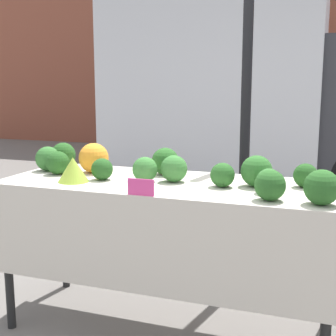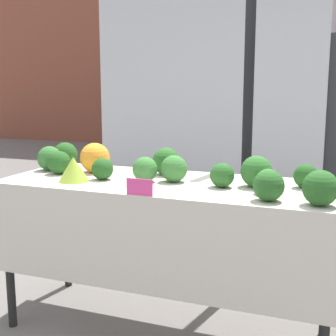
# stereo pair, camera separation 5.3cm
# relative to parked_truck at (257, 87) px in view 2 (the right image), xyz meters

# --- Properties ---
(ground_plane) EXTENTS (40.00, 40.00, 0.00)m
(ground_plane) POSITION_rel_parked_truck_xyz_m (0.28, -4.39, -1.40)
(ground_plane) COLOR slate
(tent_pole) EXTENTS (0.07, 0.07, 2.63)m
(tent_pole) POSITION_rel_parked_truck_xyz_m (0.57, -3.60, -0.08)
(tent_pole) COLOR black
(tent_pole) RESTS_ON ground_plane
(parked_truck) EXTENTS (4.16, 2.26, 2.67)m
(parked_truck) POSITION_rel_parked_truck_xyz_m (0.00, 0.00, 0.00)
(parked_truck) COLOR silver
(parked_truck) RESTS_ON ground_plane
(market_table) EXTENTS (1.89, 0.73, 0.89)m
(market_table) POSITION_rel_parked_truck_xyz_m (0.28, -4.46, -0.63)
(market_table) COLOR beige
(market_table) RESTS_ON ground_plane
(orange_cauliflower) EXTENTS (0.19, 0.19, 0.19)m
(orange_cauliflower) POSITION_rel_parked_truck_xyz_m (-0.25, -4.28, -0.41)
(orange_cauliflower) COLOR orange
(orange_cauliflower) RESTS_ON market_table
(romanesco_head) EXTENTS (0.18, 0.18, 0.14)m
(romanesco_head) POSITION_rel_parked_truck_xyz_m (-0.23, -4.57, -0.43)
(romanesco_head) COLOR #93B238
(romanesco_head) RESTS_ON market_table
(broccoli_head_0) EXTENTS (0.15, 0.15, 0.15)m
(broccoli_head_0) POSITION_rel_parked_truck_xyz_m (0.87, -4.64, -0.43)
(broccoli_head_0) COLOR #285B23
(broccoli_head_0) RESTS_ON market_table
(broccoli_head_1) EXTENTS (0.16, 0.16, 0.16)m
(broccoli_head_1) POSITION_rel_parked_truck_xyz_m (-0.54, -4.16, -0.42)
(broccoli_head_1) COLOR #23511E
(broccoli_head_1) RESTS_ON market_table
(broccoli_head_2) EXTENTS (0.15, 0.15, 0.15)m
(broccoli_head_2) POSITION_rel_parked_truck_xyz_m (0.31, -4.38, -0.43)
(broccoli_head_2) COLOR #387533
(broccoli_head_2) RESTS_ON market_table
(broccoli_head_3) EXTENTS (0.14, 0.14, 0.14)m
(broccoli_head_3) POSITION_rel_parked_truck_xyz_m (0.15, -4.43, -0.43)
(broccoli_head_3) COLOR #387533
(broccoli_head_3) RESTS_ON market_table
(broccoli_head_4) EXTENTS (0.13, 0.13, 0.13)m
(broccoli_head_4) POSITION_rel_parked_truck_xyz_m (1.02, -4.28, -0.44)
(broccoli_head_4) COLOR #23511E
(broccoli_head_4) RESTS_ON market_table
(broccoli_head_5) EXTENTS (0.13, 0.13, 0.13)m
(broccoli_head_5) POSITION_rel_parked_truck_xyz_m (0.85, -4.49, -0.44)
(broccoli_head_5) COLOR #336B2D
(broccoli_head_5) RESTS_ON market_table
(broccoli_head_6) EXTENTS (0.14, 0.14, 0.14)m
(broccoli_head_6) POSITION_rel_parked_truck_xyz_m (-0.43, -4.41, -0.43)
(broccoli_head_6) COLOR #23511E
(broccoli_head_6) RESTS_ON market_table
(broccoli_head_7) EXTENTS (0.16, 0.16, 0.16)m
(broccoli_head_7) POSITION_rel_parked_truck_xyz_m (1.11, -4.64, -0.42)
(broccoli_head_7) COLOR #285B23
(broccoli_head_7) RESTS_ON market_table
(broccoli_head_8) EXTENTS (0.16, 0.16, 0.16)m
(broccoli_head_8) POSITION_rel_parked_truck_xyz_m (-0.56, -4.32, -0.43)
(broccoli_head_8) COLOR #336B2D
(broccoli_head_8) RESTS_ON market_table
(broccoli_head_9) EXTENTS (0.17, 0.17, 0.17)m
(broccoli_head_9) POSITION_rel_parked_truck_xyz_m (0.77, -4.35, -0.42)
(broccoli_head_9) COLOR #2D6628
(broccoli_head_9) RESTS_ON market_table
(broccoli_head_10) EXTENTS (0.17, 0.17, 0.17)m
(broccoli_head_10) POSITION_rel_parked_truck_xyz_m (0.19, -4.20, -0.42)
(broccoli_head_10) COLOR #285B23
(broccoli_head_10) RESTS_ON market_table
(broccoli_head_11) EXTENTS (0.13, 0.13, 0.13)m
(broccoli_head_11) POSITION_rel_parked_truck_xyz_m (0.60, -4.42, -0.44)
(broccoli_head_11) COLOR #285B23
(broccoli_head_11) RESTS_ON market_table
(broccoli_head_12) EXTENTS (0.13, 0.13, 0.13)m
(broccoli_head_12) POSITION_rel_parked_truck_xyz_m (-0.10, -4.47, -0.44)
(broccoli_head_12) COLOR #23511E
(broccoli_head_12) RESTS_ON market_table
(price_sign) EXTENTS (0.14, 0.01, 0.08)m
(price_sign) POSITION_rel_parked_truck_xyz_m (0.26, -4.75, -0.46)
(price_sign) COLOR #EF4793
(price_sign) RESTS_ON market_table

